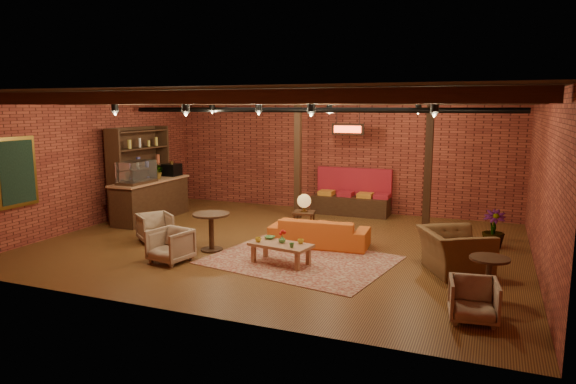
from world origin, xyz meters
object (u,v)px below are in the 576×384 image
at_px(sofa, 319,232).
at_px(round_table_right, 489,272).
at_px(armchair_b, 170,244).
at_px(coffee_table, 280,246).
at_px(side_table_book, 437,231).
at_px(armchair_far, 473,298).
at_px(armchair_right, 455,244).
at_px(side_table_lamp, 304,204).
at_px(armchair_a, 155,226).
at_px(round_table_left, 211,225).
at_px(plant_tall, 496,191).

bearing_deg(sofa, round_table_right, 145.12).
bearing_deg(armchair_b, round_table_right, 11.60).
xyz_separation_m(coffee_table, side_table_book, (2.67, 1.65, 0.14)).
distance_m(coffee_table, armchair_far, 3.76).
bearing_deg(armchair_right, armchair_far, 163.00).
bearing_deg(coffee_table, armchair_right, 12.27).
bearing_deg(round_table_right, armchair_far, -101.75).
xyz_separation_m(side_table_lamp, armchair_right, (3.37, -1.41, -0.23)).
height_order(armchair_a, armchair_right, armchair_right).
height_order(armchair_b, armchair_right, armchair_right).
bearing_deg(side_table_lamp, side_table_book, -8.36).
bearing_deg(side_table_book, side_table_lamp, 171.64).
bearing_deg(armchair_b, armchair_right, 25.32).
bearing_deg(coffee_table, round_table_left, 169.83).
bearing_deg(round_table_right, side_table_book, 114.12).
relative_size(sofa, side_table_lamp, 2.10).
xyz_separation_m(coffee_table, plant_tall, (3.71, 2.69, 0.85)).
height_order(round_table_left, round_table_right, round_table_left).
distance_m(coffee_table, armchair_a, 3.22).
bearing_deg(plant_tall, armchair_right, -107.41).
relative_size(sofa, armchair_a, 3.00).
relative_size(armchair_right, side_table_book, 2.14).
relative_size(sofa, round_table_right, 3.00).
bearing_deg(plant_tall, round_table_right, -90.89).
xyz_separation_m(sofa, plant_tall, (3.42, 1.23, 0.90)).
bearing_deg(armchair_far, round_table_right, 70.65).
bearing_deg(side_table_lamp, armchair_a, -150.96).
distance_m(armchair_right, side_table_book, 1.06).
relative_size(armchair_b, plant_tall, 0.29).
xyz_separation_m(coffee_table, armchair_a, (-3.19, 0.48, -0.01)).
bearing_deg(coffee_table, side_table_book, 31.72).
bearing_deg(plant_tall, round_table_left, -156.01).
height_order(armchair_a, round_table_right, same).
distance_m(side_table_lamp, side_table_book, 3.00).
distance_m(round_table_right, plant_tall, 3.33).
bearing_deg(sofa, coffee_table, 75.07).
height_order(armchair_right, side_table_book, armchair_right).
distance_m(armchair_b, plant_tall, 6.67).
relative_size(armchair_far, plant_tall, 0.27).
distance_m(armchair_b, armchair_right, 5.24).
xyz_separation_m(sofa, armchair_b, (-2.28, -2.13, 0.05)).
xyz_separation_m(side_table_lamp, side_table_book, (2.96, -0.43, -0.26)).
bearing_deg(armchair_right, side_table_lamp, 39.25).
bearing_deg(armchair_a, coffee_table, -61.15).
height_order(armchair_a, side_table_book, armchair_a).
bearing_deg(sofa, armchair_right, 160.26).
height_order(round_table_left, armchair_far, round_table_left).
bearing_deg(round_table_left, sofa, 30.82).
height_order(armchair_a, armchair_far, armchair_a).
relative_size(armchair_a, round_table_right, 1.00).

